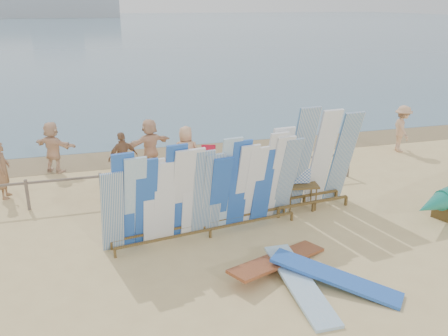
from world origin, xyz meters
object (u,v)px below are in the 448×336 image
object	(u,v)px
stroller	(208,167)
beachgoer_11	(53,147)
side_surfboard_rack	(312,162)
flat_board_d	(334,286)
flat_board_c	(278,267)
beachgoer_extra_0	(402,129)
flat_board_b	(299,289)
beachgoer_1	(3,170)
beach_chair_right	(173,178)
beach_chair_left	(201,173)
beachgoer_5	(150,145)
main_surfboard_rack	(207,192)
vendor_table	(301,195)
beachgoer_4	(123,158)
beachgoer_6	(186,153)

from	to	relation	value
stroller	beachgoer_11	bearing A→B (deg)	171.85
side_surfboard_rack	beachgoer_11	size ratio (longest dim) A/B	1.71
flat_board_d	flat_board_c	world-z (taller)	flat_board_d
beachgoer_extra_0	flat_board_b	bearing A→B (deg)	152.03
flat_board_c	beachgoer_1	world-z (taller)	beachgoer_1
beach_chair_right	beachgoer_extra_0	distance (m)	9.32
flat_board_c	stroller	size ratio (longest dim) A/B	2.43
beach_chair_left	beach_chair_right	size ratio (longest dim) A/B	1.15
beachgoer_5	main_surfboard_rack	bearing A→B (deg)	77.40
beach_chair_right	beachgoer_11	world-z (taller)	beachgoer_11
vendor_table	beachgoer_4	bearing A→B (deg)	152.38
main_surfboard_rack	side_surfboard_rack	xyz separation A→B (m)	(3.16, 0.79, 0.22)
beachgoer_1	side_surfboard_rack	bearing A→B (deg)	-107.14
flat_board_d	beachgoer_1	bearing A→B (deg)	89.39
main_surfboard_rack	flat_board_d	bearing A→B (deg)	-64.89
beach_chair_left	stroller	size ratio (longest dim) A/B	0.84
beachgoer_extra_0	main_surfboard_rack	bearing A→B (deg)	135.42
beach_chair_left	flat_board_c	bearing A→B (deg)	-73.46
beachgoer_4	beachgoer_5	size ratio (longest dim) A/B	0.91
flat_board_c	beachgoer_6	size ratio (longest dim) A/B	1.50
vendor_table	stroller	distance (m)	3.51
vendor_table	beach_chair_right	distance (m)	4.21
beach_chair_right	stroller	distance (m)	1.24
stroller	flat_board_c	bearing A→B (deg)	-72.09
vendor_table	flat_board_c	distance (m)	3.36
flat_board_b	beachgoer_11	bearing A→B (deg)	120.68
flat_board_c	stroller	bearing A→B (deg)	-26.12
flat_board_c	beach_chair_right	distance (m)	5.71
flat_board_b	beachgoer_4	world-z (taller)	beachgoer_4
main_surfboard_rack	side_surfboard_rack	size ratio (longest dim) A/B	1.70
flat_board_b	beachgoer_11	world-z (taller)	beachgoer_11
beachgoer_1	beachgoer_4	world-z (taller)	beachgoer_1
beachgoer_4	beachgoer_5	distance (m)	1.35
flat_board_d	beach_chair_right	bearing A→B (deg)	62.18
beachgoer_4	side_surfboard_rack	bearing A→B (deg)	128.12
flat_board_d	beach_chair_right	distance (m)	6.90
flat_board_c	flat_board_b	xyz separation A→B (m)	(0.10, -0.92, 0.00)
vendor_table	flat_board_d	size ratio (longest dim) A/B	0.43
vendor_table	beachgoer_6	bearing A→B (deg)	139.03
vendor_table	flat_board_d	xyz separation A→B (m)	(-0.95, -3.79, -0.39)
main_surfboard_rack	beach_chair_left	bearing A→B (deg)	70.50
flat_board_d	beach_chair_left	size ratio (longest dim) A/B	2.91
beachgoer_extra_0	beachgoer_4	bearing A→B (deg)	109.90
main_surfboard_rack	beachgoer_11	world-z (taller)	main_surfboard_rack
main_surfboard_rack	beach_chair_right	size ratio (longest dim) A/B	6.37
vendor_table	beachgoer_1	bearing A→B (deg)	168.04
vendor_table	beachgoer_4	xyz separation A→B (m)	(-4.65, 3.45, 0.45)
flat_board_c	beachgoer_11	distance (m)	9.43
beachgoer_1	main_surfboard_rack	bearing A→B (deg)	-123.59
vendor_table	stroller	bearing A→B (deg)	133.39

